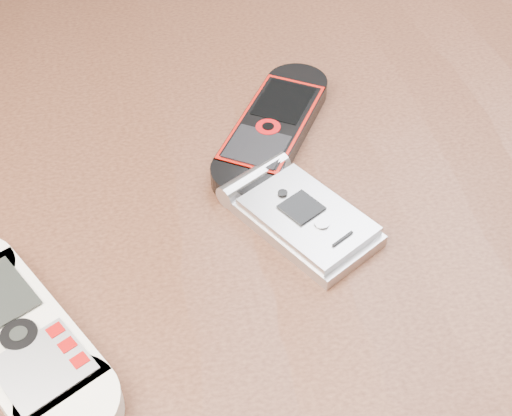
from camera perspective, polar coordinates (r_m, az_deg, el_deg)
The scene contains 4 objects.
table at distance 0.60m, azimuth -0.48°, elevation -7.83°, with size 1.20×0.80×0.75m.
nokia_white at distance 0.46m, azimuth -18.56°, elevation -9.71°, with size 0.06×0.18×0.02m, color white.
nokia_black_red at distance 0.58m, azimuth 1.34°, elevation 6.47°, with size 0.05×0.17×0.02m, color black.
motorola_razr at distance 0.51m, azimuth 3.88°, elevation -0.75°, with size 0.06×0.12×0.02m, color #BCBBC1.
Camera 1 is at (-0.06, -0.35, 1.12)m, focal length 50.00 mm.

